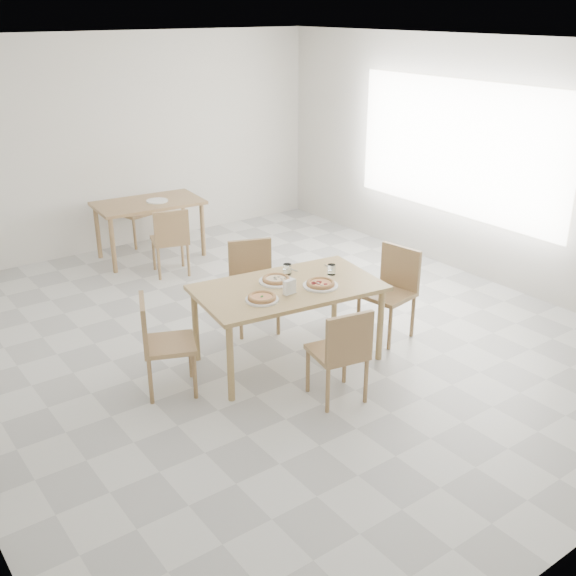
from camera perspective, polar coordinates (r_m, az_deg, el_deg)
room at (r=8.51m, az=14.12°, el=11.39°), size 7.28×7.00×7.00m
main_table at (r=6.11m, az=0.00°, el=-0.46°), size 1.77×1.16×0.75m
chair_south at (r=5.55m, az=4.61°, el=-5.20°), size 0.49×0.49×0.85m
chair_north at (r=6.86m, az=-2.99°, el=0.80°), size 0.57×0.57×0.90m
chair_west at (r=5.78m, az=-10.87°, el=-4.24°), size 0.56×0.56×0.87m
chair_east at (r=6.74m, az=8.83°, el=0.19°), size 0.52×0.52×0.91m
plate_margherita at (r=5.78m, az=-2.22°, el=-0.99°), size 0.29×0.29×0.02m
plate_mushroom at (r=6.16m, az=-1.02°, el=0.57°), size 0.31×0.31×0.02m
plate_pepperoni at (r=6.07m, az=2.77°, el=0.20°), size 0.32×0.32×0.02m
pizza_margherita at (r=5.77m, az=-2.22°, el=-0.79°), size 0.30×0.30×0.03m
pizza_mushroom at (r=6.15m, az=-1.02°, el=0.77°), size 0.33×0.33×0.03m
pizza_pepperoni at (r=6.06m, az=2.77°, el=0.41°), size 0.28×0.28×0.03m
tumbler_a at (r=6.33m, az=-0.06°, el=1.60°), size 0.08×0.08×0.10m
tumbler_b at (r=6.34m, az=3.70°, el=1.57°), size 0.08×0.08×0.10m
napkin_holder at (r=5.87m, az=0.14°, el=0.02°), size 0.13×0.07×0.14m
fork_a at (r=6.51m, az=3.52°, el=1.73°), size 0.04×0.17×0.01m
fork_b at (r=6.46m, az=0.25°, el=1.60°), size 0.04×0.18×0.01m
second_table at (r=8.96m, az=-11.72°, el=6.59°), size 1.41×0.89×0.75m
chair_back_s at (r=8.31m, az=-9.91°, el=4.26°), size 0.52×0.52×0.85m
chair_back_n at (r=9.63m, az=-13.13°, el=6.71°), size 0.53×0.53×0.89m
plate_empty at (r=8.92m, az=-11.03°, el=7.26°), size 0.28×0.28×0.02m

